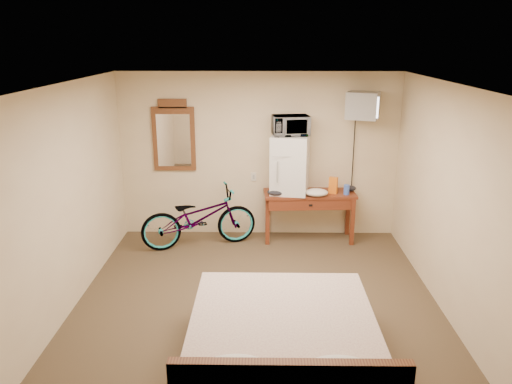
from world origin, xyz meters
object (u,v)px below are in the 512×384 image
desk (309,201)px  bed (284,358)px  mini_fridge (290,164)px  bicycle (199,218)px  blue_cup (347,190)px  microwave (291,125)px  crt_television (363,105)px  wall_mirror (174,136)px

desk → bed: (-0.51, -3.37, -0.34)m
mini_fridge → bicycle: mini_fridge is taller
desk → blue_cup: (0.53, -0.06, 0.19)m
mini_fridge → microwave: bearing=56.3°
mini_fridge → bed: mini_fridge is taller
microwave → bed: microwave is taller
bed → crt_television: bearing=70.2°
desk → microwave: 1.17m
blue_cup → mini_fridge: bearing=173.5°
desk → blue_cup: 0.57m
mini_fridge → bicycle: 1.55m
wall_mirror → bicycle: bearing=-52.0°
bicycle → microwave: bearing=-95.0°
mini_fridge → microwave: 0.57m
microwave → wall_mirror: wall_mirror is taller
desk → bed: bed is taller
microwave → bed: size_ratio=0.23×
desk → wall_mirror: 2.25m
blue_cup → bed: bearing=-107.5°
crt_television → bicycle: bearing=-173.4°
blue_cup → wall_mirror: wall_mirror is taller
microwave → crt_television: bearing=-9.4°
mini_fridge → desk: bearing=-7.2°
blue_cup → bicycle: 2.21m
desk → mini_fridge: 0.63m
mini_fridge → bed: bearing=-93.5°
desk → wall_mirror: (-2.04, 0.27, 0.92)m
microwave → bicycle: 1.89m
mini_fridge → wall_mirror: size_ratio=0.80×
mini_fridge → bed: 3.52m
bed → wall_mirror: bearing=112.8°
crt_television → bicycle: size_ratio=0.37×
blue_cup → crt_television: size_ratio=0.24×
desk → mini_fridge: size_ratio=1.60×
mini_fridge → microwave: microwave is taller
crt_television → bed: (-1.22, -3.39, -1.75)m
crt_television → desk: bearing=-178.2°
microwave → crt_television: (1.01, -0.02, 0.29)m
blue_cup → bicycle: (-2.17, -0.19, -0.38)m
microwave → wall_mirror: size_ratio=0.48×
mini_fridge → wall_mirror: bearing=172.3°
blue_cup → desk: bearing=173.9°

